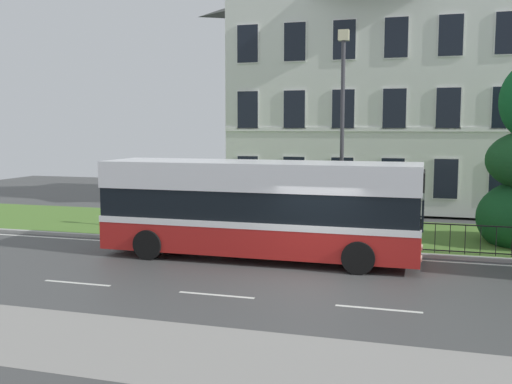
# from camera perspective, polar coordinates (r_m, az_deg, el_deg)

# --- Properties ---
(ground_plane) EXTENTS (60.00, 56.00, 0.18)m
(ground_plane) POSITION_cam_1_polar(r_m,az_deg,el_deg) (17.30, 6.04, -7.75)
(ground_plane) COLOR #434443
(georgian_townhouse) EXTENTS (14.39, 8.50, 12.86)m
(georgian_townhouse) POSITION_cam_1_polar(r_m,az_deg,el_deg) (32.09, 11.73, 10.49)
(georgian_townhouse) COLOR silver
(georgian_townhouse) RESTS_ON ground_plane
(iron_verge_railing) EXTENTS (14.40, 0.04, 0.97)m
(iron_verge_railing) POSITION_cam_1_polar(r_m,az_deg,el_deg) (20.09, 8.46, -3.96)
(iron_verge_railing) COLOR black
(iron_verge_railing) RESTS_ON ground_plane
(single_decker_bus) EXTENTS (10.12, 2.73, 3.11)m
(single_decker_bus) POSITION_cam_1_polar(r_m,az_deg,el_deg) (18.62, 0.32, -1.54)
(single_decker_bus) COLOR #B01D1A
(single_decker_bus) RESTS_ON ground_plane
(street_lamp_post) EXTENTS (0.36, 0.24, 7.37)m
(street_lamp_post) POSITION_cam_1_polar(r_m,az_deg,el_deg) (20.49, 8.43, 6.59)
(street_lamp_post) COLOR #333338
(street_lamp_post) RESTS_ON ground_plane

